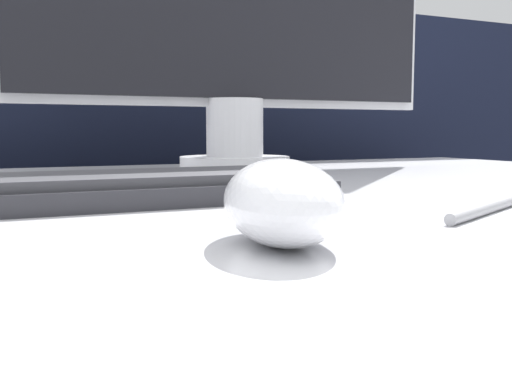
{
  "coord_description": "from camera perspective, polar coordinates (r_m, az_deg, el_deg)",
  "views": [
    {
      "loc": [
        -0.08,
        -0.49,
        0.81
      ],
      "look_at": [
        0.06,
        -0.19,
        0.78
      ],
      "focal_mm": 42.0,
      "sensor_mm": 36.0,
      "label": 1
    }
  ],
  "objects": [
    {
      "name": "partition_panel",
      "position": [
        1.16,
        -20.91,
        -8.02
      ],
      "size": [
        5.0,
        0.03,
        1.08
      ],
      "color": "black",
      "rests_on": "ground_plane"
    },
    {
      "name": "pen",
      "position": [
        0.45,
        21.01,
        -1.51
      ],
      "size": [
        0.12,
        0.07,
        0.01
      ],
      "rotation": [
        0.0,
        0.0,
        0.45
      ],
      "color": "#99999E",
      "rests_on": "desk"
    },
    {
      "name": "keyboard",
      "position": [
        0.5,
        -17.14,
        0.16
      ],
      "size": [
        0.42,
        0.13,
        0.02
      ],
      "rotation": [
        0.0,
        0.0,
        0.0
      ],
      "color": "#28282D",
      "rests_on": "desk"
    },
    {
      "name": "computer_mouse_near",
      "position": [
        0.31,
        2.49,
        -0.96
      ],
      "size": [
        0.08,
        0.12,
        0.04
      ],
      "rotation": [
        0.0,
        0.0,
        -0.24
      ],
      "color": "white",
      "rests_on": "desk"
    }
  ]
}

